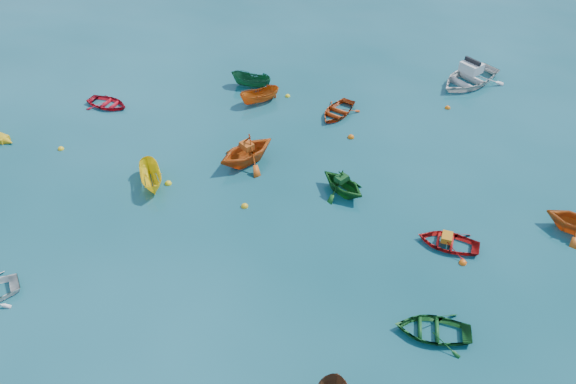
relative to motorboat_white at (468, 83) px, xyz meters
The scene contains 22 objects.
ground 20.96m from the motorboat_white, 98.43° to the right, with size 160.00×160.00×0.00m, color #093A42.
dinghy_orange_w 15.96m from the motorboat_white, 114.02° to the right, with size 2.82×3.28×1.72m, color #D25413.
sampan_yellow_mid 20.89m from the motorboat_white, 116.30° to the right, with size 1.03×2.73×1.06m, color yellow.
dinghy_green_e 19.88m from the motorboat_white, 72.80° to the right, with size 2.05×2.87×0.59m, color #114B1B.
dinghy_red_nw 22.48m from the motorboat_white, 138.22° to the right, with size 1.88×2.63×0.54m, color #B70F1D.
sampan_orange_n 13.40m from the motorboat_white, 135.23° to the right, with size 0.96×2.54×0.98m, color #C95912.
dinghy_green_n 13.89m from the motorboat_white, 94.69° to the right, with size 2.20×2.55×1.34m, color #135318.
dinghy_red_ne 14.96m from the motorboat_white, 72.31° to the right, with size 1.91×2.67×0.55m, color #A70E0D.
dinghy_red_far 9.34m from the motorboat_white, 122.18° to the right, with size 2.04×2.86×0.59m, color #AF390E.
dinghy_orange_far 13.55m from the motorboat_white, 48.59° to the right, with size 2.39×2.77×1.46m, color #C05012.
sampan_green_far 13.82m from the motorboat_white, 143.30° to the right, with size 0.96×2.56×0.99m, color #12502B.
motorboat_white is the anchor object (origin of this frame).
tarp_orange_a 15.94m from the motorboat_white, 114.05° to the right, with size 0.67×0.51×0.32m, color #B44912.
tarp_green_b 13.90m from the motorboat_white, 95.10° to the right, with size 0.59×0.45×0.29m, color #104017.
tarp_orange_b 14.96m from the motorboat_white, 72.69° to the right, with size 0.60×0.45×0.29m, color orange.
buoy_ye_a 20.20m from the motorboat_white, 115.31° to the right, with size 0.34×0.34×0.34m, color yellow.
buoy_ye_b 24.85m from the motorboat_white, 128.52° to the right, with size 0.33×0.33×0.33m, color yellow.
buoy_or_c 10.02m from the motorboat_white, 108.08° to the right, with size 0.37×0.37×0.37m, color #D4610B.
buoy_ye_c 17.97m from the motorboat_white, 104.29° to the right, with size 0.35×0.35×0.35m, color gold.
buoy_or_d 15.91m from the motorboat_white, 69.72° to the right, with size 0.34×0.34×0.34m, color #ED5A0C.
buoy_ye_d 11.63m from the motorboat_white, 137.02° to the right, with size 0.31×0.31×0.31m, color yellow.
buoy_or_e 3.59m from the motorboat_white, 88.04° to the right, with size 0.33×0.33×0.33m, color orange.
Camera 1 is at (11.69, -11.86, 18.03)m, focal length 35.00 mm.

